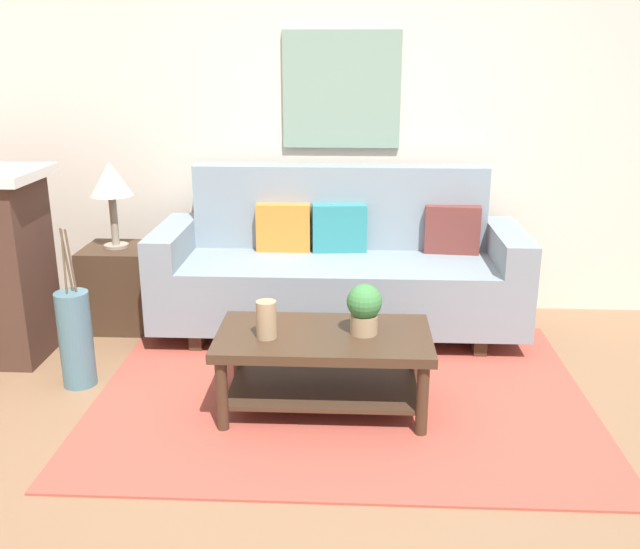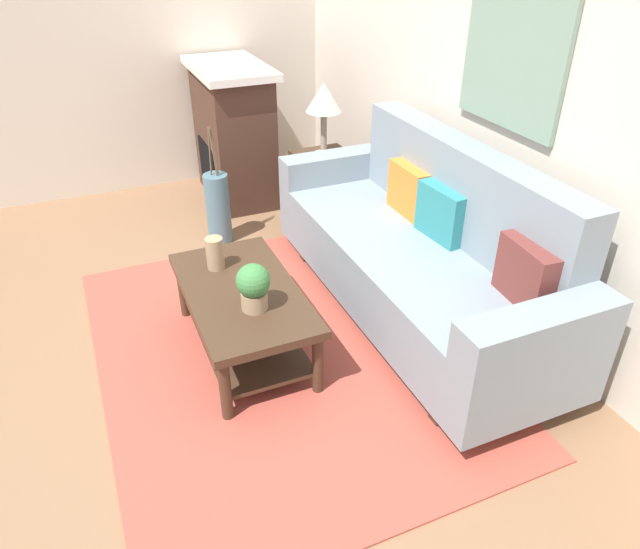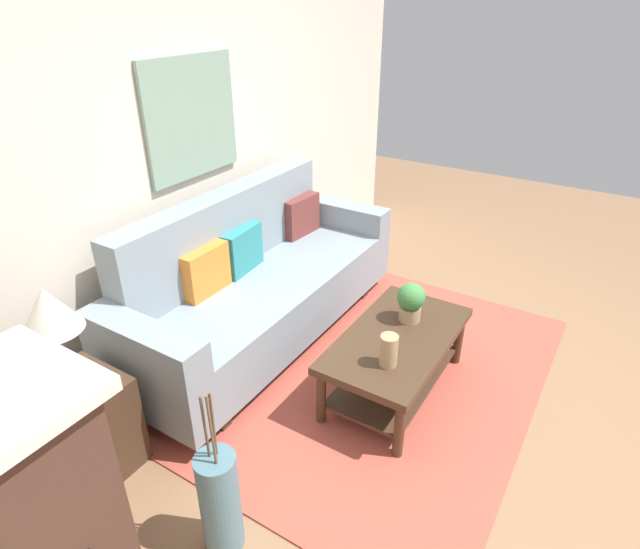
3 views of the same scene
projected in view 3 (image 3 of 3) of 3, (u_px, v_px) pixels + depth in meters
The scene contains 17 objects.
ground_plane at pixel (445, 400), 3.32m from camera, with size 9.65×9.65×0.00m, color #8C6647.
wall_back at pixel (192, 146), 3.60m from camera, with size 5.65×0.10×2.70m, color beige.
area_rug at pixel (375, 372), 3.55m from camera, with size 2.66×2.01×0.01m, color #B24C3D.
couch at pixel (258, 285), 3.76m from camera, with size 2.37×0.84×1.08m.
throw_pillow_orange at pixel (205, 271), 3.42m from camera, with size 0.36×0.12×0.32m, color orange.
throw_pillow_teal at pixel (242, 250), 3.69m from camera, with size 0.36×0.12×0.32m, color teal.
throw_pillow_maroon at pixel (300, 216), 4.25m from camera, with size 0.36×0.12×0.32m, color brown.
coffee_table at pixel (396, 351), 3.26m from camera, with size 1.10×0.60×0.43m.
tabletop_vase at pixel (389, 351), 2.91m from camera, with size 0.10×0.10×0.19m, color tan.
potted_plant_tabletop at pixel (411, 301), 3.29m from camera, with size 0.18×0.18×0.26m.
side_table at pixel (83, 429), 2.72m from camera, with size 0.44×0.44×0.56m, color #422D1E.
table_lamp at pixel (49, 314), 2.38m from camera, with size 0.28×0.28×0.57m.
floor_vase at pixel (220, 502), 2.34m from camera, with size 0.19×0.19×0.55m, color slate.
floor_vase_branch_a at pixel (213, 425), 2.13m from camera, with size 0.01×0.01×0.36m, color brown.
floor_vase_branch_b at pixel (205, 428), 2.12m from camera, with size 0.01×0.01×0.36m, color brown.
floor_vase_branch_c at pixel (211, 431), 2.10m from camera, with size 0.01×0.01×0.36m, color brown.
framed_painting at pixel (192, 118), 3.43m from camera, with size 0.80×0.03×0.78m, color gray.
Camera 3 is at (-2.58, -0.66, 2.29)m, focal length 29.23 mm.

